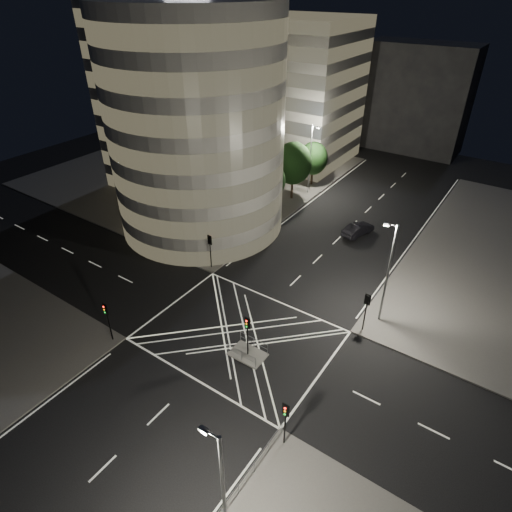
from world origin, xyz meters
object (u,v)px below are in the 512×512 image
Objects in this scene: sedan at (358,229)px; central_island at (248,354)px; street_lamp_right_far at (388,271)px; street_lamp_right_near at (223,493)px; traffic_signal_fr at (367,306)px; traffic_signal_island at (247,329)px; traffic_signal_nl at (107,315)px; traffic_signal_nr at (285,417)px; street_lamp_left_far at (311,157)px; traffic_signal_fl at (210,245)px; street_lamp_left_near at (234,204)px.

central_island is at bearing 107.59° from sedan.
street_lamp_right_far is 16.57m from sedan.
street_lamp_right_near is at bearing 118.60° from sedan.
traffic_signal_island is (-6.80, -8.30, 0.00)m from traffic_signal_fr.
traffic_signal_nl is 1.00× the size of traffic_signal_nr.
central_island is at bearing -125.30° from street_lamp_right_far.
sedan is at bearing 91.18° from traffic_signal_island.
traffic_signal_nr is 7.69m from street_lamp_right_near.
central_island is 13.98m from street_lamp_right_far.
street_lamp_right_far is (18.87, -21.00, 0.00)m from street_lamp_left_far.
central_island is 0.75× the size of traffic_signal_island.
traffic_signal_island is at bearing 0.00° from central_island.
traffic_signal_fr is (17.60, 0.00, 0.00)m from traffic_signal_fl.
street_lamp_left_near is (-0.64, 5.20, 2.63)m from traffic_signal_fl.
street_lamp_right_far is (0.64, 15.80, 2.63)m from traffic_signal_nr.
traffic_signal_nl is 22.24m from traffic_signal_fr.
street_lamp_right_near is (0.00, -23.00, 0.00)m from street_lamp_right_far.
street_lamp_left_near is 18.00m from street_lamp_left_far.
street_lamp_left_near is (-18.24, 5.20, 2.63)m from traffic_signal_fr.
sedan is (10.94, -7.26, -4.79)m from street_lamp_left_far.
traffic_signal_fl is at bearing 90.00° from traffic_signal_nl.
street_lamp_left_far is at bearing 113.21° from street_lamp_right_near.
traffic_signal_fl is at bearing 142.46° from traffic_signal_island.
street_lamp_right_far and street_lamp_right_near have the same top height.
traffic_signal_fr is 0.40× the size of street_lamp_left_far.
traffic_signal_fl is 0.40× the size of street_lamp_right_near.
street_lamp_left_far reaches higher than traffic_signal_fl.
street_lamp_left_near is at bearing -90.00° from street_lamp_left_far.
street_lamp_right_far reaches higher than traffic_signal_fr.
street_lamp_right_near reaches higher than central_island.
traffic_signal_nr is 16.03m from street_lamp_right_far.
street_lamp_left_near is 2.19× the size of sedan.
traffic_signal_fr is 0.40× the size of street_lamp_right_far.
traffic_signal_nl is 19.78m from street_lamp_right_near.
sedan is at bearing -33.59° from street_lamp_left_far.
street_lamp_left_far is at bearing 109.95° from traffic_signal_island.
traffic_signal_fr reaches higher than sedan.
traffic_signal_nl is 36.90m from street_lamp_left_far.
central_island is 0.30× the size of street_lamp_left_near.
central_island is 24.25m from sedan.
central_island is 33.95m from street_lamp_left_far.
traffic_signal_fr is 0.88× the size of sedan.
street_lamp_left_near is (-0.64, 18.80, 2.63)m from traffic_signal_nl.
street_lamp_left_far is (-11.44, 31.50, 5.47)m from central_island.
street_lamp_left_near reaches higher than central_island.
traffic_signal_island is 0.88× the size of sedan.
traffic_signal_nl reaches higher than sedan.
traffic_signal_fr is at bearing 90.00° from traffic_signal_nr.
sedan reaches higher than central_island.
street_lamp_left_near is 32.13m from street_lamp_right_near.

